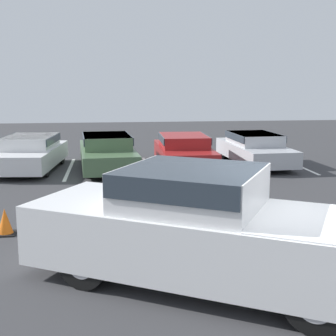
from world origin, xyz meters
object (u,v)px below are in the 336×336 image
at_px(parked_sedan_b, 107,151).
at_px(parked_sedan_c, 184,150).
at_px(parked_sedan_a, 30,152).
at_px(parked_sedan_d, 254,148).
at_px(traffic_cone, 5,223).
at_px(pickup_truck, 210,228).

distance_m(parked_sedan_b, parked_sedan_c, 2.77).
relative_size(parked_sedan_a, parked_sedan_d, 0.97).
bearing_deg(parked_sedan_a, traffic_cone, 10.84).
xyz_separation_m(parked_sedan_a, parked_sedan_d, (8.22, 0.14, -0.01)).
xyz_separation_m(pickup_truck, parked_sedan_c, (1.19, 9.90, -0.26)).
xyz_separation_m(pickup_truck, parked_sedan_a, (-4.27, 10.15, -0.25)).
bearing_deg(parked_sedan_d, parked_sedan_a, -91.38).
xyz_separation_m(parked_sedan_b, traffic_cone, (-2.06, -7.20, -0.40)).
relative_size(pickup_truck, traffic_cone, 10.86).
xyz_separation_m(parked_sedan_b, parked_sedan_d, (5.54, 0.21, -0.02)).
relative_size(parked_sedan_c, parked_sedan_d, 0.93).
distance_m(parked_sedan_a, traffic_cone, 7.31).
distance_m(parked_sedan_a, parked_sedan_d, 8.23).
height_order(pickup_truck, parked_sedan_b, pickup_truck).
bearing_deg(parked_sedan_a, parked_sedan_d, 96.89).
bearing_deg(parked_sedan_c, parked_sedan_d, 99.02).
height_order(pickup_truck, parked_sedan_d, pickup_truck).
relative_size(parked_sedan_d, traffic_cone, 8.55).
height_order(parked_sedan_c, parked_sedan_d, parked_sedan_c).
height_order(pickup_truck, traffic_cone, pickup_truck).
bearing_deg(parked_sedan_b, pickup_truck, 4.68).
xyz_separation_m(parked_sedan_a, parked_sedan_b, (2.69, -0.07, 0.00)).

